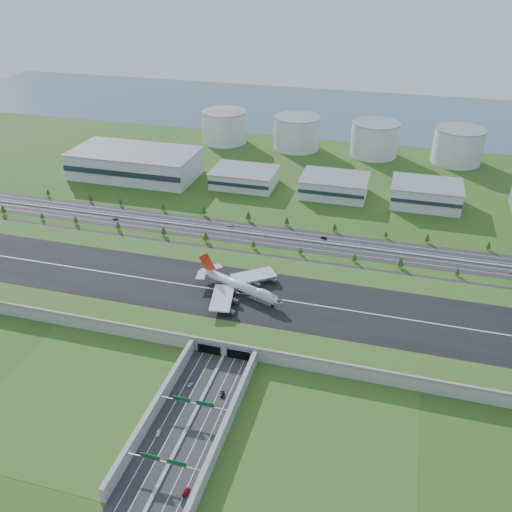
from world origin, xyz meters
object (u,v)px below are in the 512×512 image
(car_4, at_px, (115,219))
(car_2, at_px, (222,394))
(fuel_tank_a, at_px, (224,127))
(car_1, at_px, (159,432))
(car_3, at_px, (186,492))
(car_7, at_px, (230,225))
(car_0, at_px, (190,385))
(boeing_747, at_px, (240,286))
(car_5, at_px, (324,238))

(car_4, bearing_deg, car_2, -154.37)
(fuel_tank_a, bearing_deg, car_1, -75.55)
(car_3, xyz_separation_m, car_7, (-59.03, 239.84, -0.01))
(car_0, bearing_deg, boeing_747, 107.40)
(car_2, relative_size, car_4, 1.02)
(fuel_tank_a, xyz_separation_m, car_7, (73.58, -206.89, -16.67))
(boeing_747, bearing_deg, car_2, -58.57)
(car_4, bearing_deg, fuel_tank_a, -21.76)
(boeing_747, height_order, car_5, boeing_747)
(car_0, xyz_separation_m, car_7, (-37.29, 180.34, 0.04))
(boeing_747, xyz_separation_m, car_3, (18.51, -136.79, -12.93))
(car_2, distance_m, car_5, 182.22)
(car_0, relative_size, car_1, 0.93)
(car_7, bearing_deg, fuel_tank_a, -161.91)
(car_3, xyz_separation_m, car_4, (-154.19, 225.89, 0.08))
(car_7, bearing_deg, boeing_747, 19.98)
(car_4, bearing_deg, car_5, -101.94)
(car_3, bearing_deg, car_0, -66.85)
(boeing_747, bearing_deg, fuel_tank_a, 131.07)
(car_5, bearing_deg, car_3, 4.87)
(car_1, xyz_separation_m, car_4, (-129.99, 199.94, 0.10))
(fuel_tank_a, bearing_deg, car_4, -95.58)
(car_1, bearing_deg, car_3, -50.72)
(car_1, bearing_deg, car_0, 82.10)
(car_1, bearing_deg, fuel_tank_a, 100.73)
(car_1, xyz_separation_m, car_3, (24.20, -25.95, 0.02))
(fuel_tank_a, xyz_separation_m, car_5, (150.36, -208.12, -16.61))
(boeing_747, height_order, car_3, boeing_747)
(car_4, xyz_separation_m, car_5, (171.94, 12.72, -0.02))
(car_2, bearing_deg, car_5, -117.12)
(fuel_tank_a, bearing_deg, car_2, -71.67)
(fuel_tank_a, relative_size, car_0, 12.66)
(car_3, bearing_deg, car_4, -52.61)
(car_1, bearing_deg, car_5, 75.13)
(fuel_tank_a, relative_size, car_2, 10.52)
(car_1, distance_m, car_5, 216.75)
(car_1, height_order, car_3, car_3)
(car_0, height_order, car_2, car_0)
(car_0, relative_size, car_3, 0.80)
(boeing_747, distance_m, car_2, 81.54)
(car_2, bearing_deg, car_7, -93.46)
(car_0, bearing_deg, car_4, 148.31)
(fuel_tank_a, distance_m, car_3, 466.29)
(fuel_tank_a, bearing_deg, car_3, -73.47)
(car_4, bearing_deg, boeing_747, -139.47)
(car_2, height_order, car_4, car_4)
(fuel_tank_a, relative_size, car_7, 10.19)
(boeing_747, height_order, car_4, boeing_747)
(fuel_tank_a, xyz_separation_m, car_3, (132.61, -446.73, -16.66))
(car_1, bearing_deg, car_4, 119.32)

